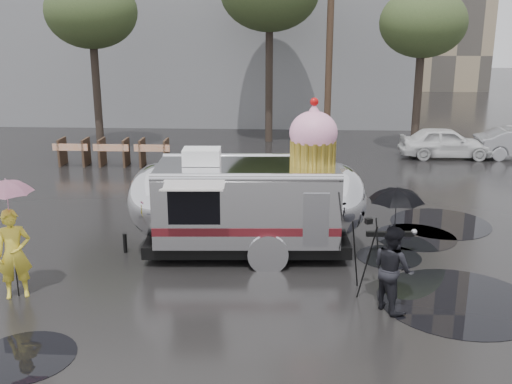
# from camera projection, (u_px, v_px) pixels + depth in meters

# --- Properties ---
(ground) EXTENTS (120.00, 120.00, 0.00)m
(ground) POSITION_uv_depth(u_px,v_px,m) (245.00, 281.00, 12.32)
(ground) COLOR black
(ground) RESTS_ON ground
(puddles) EXTENTS (10.34, 9.12, 0.01)m
(puddles) POSITION_uv_depth(u_px,v_px,m) (404.00, 265.00, 13.15)
(puddles) COLOR black
(puddles) RESTS_ON ground
(utility_pole) EXTENTS (1.60, 0.28, 9.00)m
(utility_pole) POSITION_uv_depth(u_px,v_px,m) (330.00, 35.00, 24.36)
(utility_pole) COLOR #473323
(utility_pole) RESTS_ON ground
(tree_left) EXTENTS (3.64, 3.64, 6.95)m
(tree_left) POSITION_uv_depth(u_px,v_px,m) (91.00, 12.00, 23.65)
(tree_left) COLOR #382D26
(tree_left) RESTS_ON ground
(tree_right) EXTENTS (3.36, 3.36, 6.42)m
(tree_right) POSITION_uv_depth(u_px,v_px,m) (423.00, 24.00, 23.10)
(tree_right) COLOR #382D26
(tree_right) RESTS_ON ground
(barricade_row) EXTENTS (4.30, 0.80, 1.00)m
(barricade_row) POSITION_uv_depth(u_px,v_px,m) (114.00, 152.00, 22.02)
(barricade_row) COLOR #473323
(barricade_row) RESTS_ON ground
(airstream_trailer) EXTENTS (6.77, 2.78, 3.65)m
(airstream_trailer) POSITION_uv_depth(u_px,v_px,m) (251.00, 200.00, 13.50)
(airstream_trailer) COLOR silver
(airstream_trailer) RESTS_ON ground
(person_left) EXTENTS (0.74, 0.63, 1.76)m
(person_left) POSITION_uv_depth(u_px,v_px,m) (14.00, 254.00, 11.42)
(person_left) COLOR yellow
(person_left) RESTS_ON ground
(umbrella_pink) EXTENTS (1.20, 1.20, 2.37)m
(umbrella_pink) POSITION_uv_depth(u_px,v_px,m) (7.00, 200.00, 11.12)
(umbrella_pink) COLOR #CE85A5
(umbrella_pink) RESTS_ON ground
(person_right) EXTENTS (0.77, 0.89, 1.62)m
(person_right) POSITION_uv_depth(u_px,v_px,m) (392.00, 268.00, 10.92)
(person_right) COLOR black
(person_right) RESTS_ON ground
(umbrella_black) EXTENTS (1.20, 1.20, 2.37)m
(umbrella_black) POSITION_uv_depth(u_px,v_px,m) (396.00, 208.00, 10.60)
(umbrella_black) COLOR black
(umbrella_black) RESTS_ON ground
(tripod) EXTENTS (0.63, 0.59, 1.54)m
(tripod) POSITION_uv_depth(u_px,v_px,m) (367.00, 248.00, 11.58)
(tripod) COLOR black
(tripod) RESTS_ON ground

